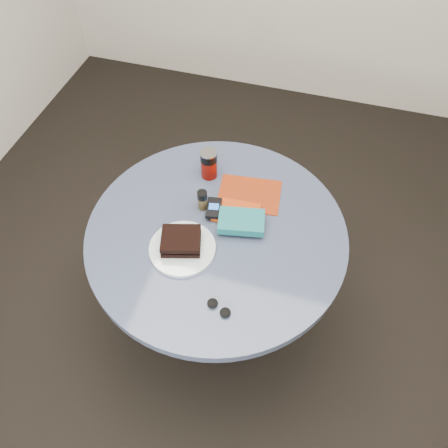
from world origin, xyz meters
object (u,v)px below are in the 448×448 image
(sandwich, at_px, (181,241))
(novel, at_px, (241,222))
(red_book, at_px, (236,213))
(headphones, at_px, (219,308))
(magazine, at_px, (249,194))
(soda_can, at_px, (209,164))
(plate, at_px, (182,248))
(pepper_grinder, at_px, (202,200))
(mp3_player, at_px, (214,208))
(table, at_px, (217,254))

(sandwich, xyz_separation_m, novel, (0.19, 0.15, -0.00))
(red_book, relative_size, headphones, 1.78)
(novel, bearing_deg, magazine, 82.40)
(soda_can, bearing_deg, plate, -87.29)
(pepper_grinder, bearing_deg, novel, -17.25)
(pepper_grinder, relative_size, magazine, 0.36)
(plate, distance_m, sandwich, 0.03)
(magazine, bearing_deg, novel, -93.17)
(magazine, height_order, headphones, headphones)
(red_book, distance_m, mp3_player, 0.09)
(table, relative_size, headphones, 10.03)
(red_book, bearing_deg, soda_can, 130.55)
(mp3_player, bearing_deg, table, -66.64)
(table, height_order, red_book, red_book)
(plate, height_order, sandwich, sandwich)
(plate, xyz_separation_m, headphones, (0.20, -0.19, 0.00))
(novel, distance_m, mp3_player, 0.13)
(table, relative_size, soda_can, 7.64)
(novel, relative_size, headphones, 1.74)
(plate, relative_size, pepper_grinder, 2.75)
(novel, bearing_deg, plate, -149.44)
(mp3_player, bearing_deg, novel, -18.66)
(pepper_grinder, relative_size, red_book, 0.50)
(soda_can, height_order, red_book, soda_can)
(plate, relative_size, soda_can, 1.88)
(table, bearing_deg, magazine, 69.96)
(magazine, bearing_deg, sandwich, -125.42)
(pepper_grinder, distance_m, magazine, 0.20)
(sandwich, relative_size, headphones, 1.69)
(pepper_grinder, relative_size, headphones, 0.90)
(table, distance_m, soda_can, 0.37)
(table, xyz_separation_m, soda_can, (-0.11, 0.27, 0.23))
(red_book, relative_size, novel, 1.02)
(pepper_grinder, height_order, novel, pepper_grinder)
(magazine, relative_size, novel, 1.44)
(table, height_order, headphones, headphones)
(plate, relative_size, magazine, 0.99)
(plate, relative_size, novel, 1.42)
(table, distance_m, sandwich, 0.25)
(sandwich, relative_size, magazine, 0.68)
(pepper_grinder, height_order, mp3_player, pepper_grinder)
(plate, height_order, headphones, headphones)
(sandwich, distance_m, soda_can, 0.38)
(mp3_player, distance_m, headphones, 0.42)
(magazine, bearing_deg, soda_can, 156.04)
(magazine, distance_m, red_book, 0.12)
(soda_can, xyz_separation_m, mp3_player, (0.08, -0.19, -0.04))
(mp3_player, height_order, headphones, mp3_player)
(sandwich, bearing_deg, pepper_grinder, 85.58)
(plate, xyz_separation_m, red_book, (0.15, 0.22, 0.00))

